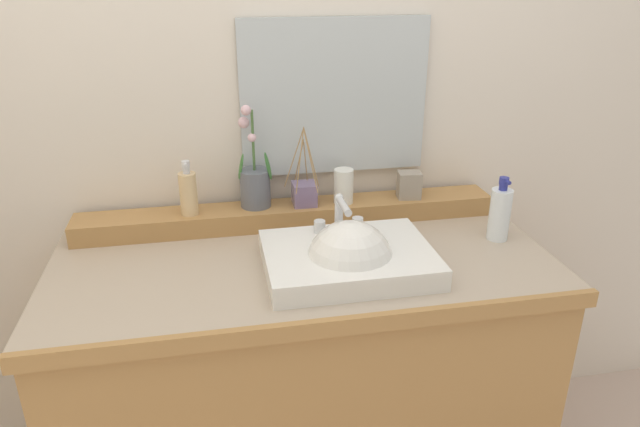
{
  "coord_description": "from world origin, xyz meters",
  "views": [
    {
      "loc": [
        -0.23,
        -1.42,
        1.61
      ],
      "look_at": [
        0.04,
        -0.03,
        1.01
      ],
      "focal_mm": 32.34,
      "sensor_mm": 36.0,
      "label": 1
    }
  ],
  "objects_px": {
    "tumbler_cup": "(344,186)",
    "trinket_box": "(409,185)",
    "lotion_bottle": "(500,213)",
    "soap_dispenser": "(188,192)",
    "potted_plant": "(255,182)",
    "sink_basin": "(349,261)",
    "reed_diffuser": "(304,193)"
  },
  "relations": [
    {
      "from": "reed_diffuser",
      "to": "lotion_bottle",
      "type": "distance_m",
      "value": 0.59
    },
    {
      "from": "tumbler_cup",
      "to": "lotion_bottle",
      "type": "relative_size",
      "value": 0.57
    },
    {
      "from": "potted_plant",
      "to": "tumbler_cup",
      "type": "xyz_separation_m",
      "value": [
        0.28,
        -0.03,
        -0.03
      ]
    },
    {
      "from": "tumbler_cup",
      "to": "soap_dispenser",
      "type": "bearing_deg",
      "value": -179.65
    },
    {
      "from": "potted_plant",
      "to": "reed_diffuser",
      "type": "distance_m",
      "value": 0.16
    },
    {
      "from": "soap_dispenser",
      "to": "tumbler_cup",
      "type": "height_order",
      "value": "soap_dispenser"
    },
    {
      "from": "potted_plant",
      "to": "soap_dispenser",
      "type": "relative_size",
      "value": 1.9
    },
    {
      "from": "reed_diffuser",
      "to": "lotion_bottle",
      "type": "height_order",
      "value": "reed_diffuser"
    },
    {
      "from": "reed_diffuser",
      "to": "trinket_box",
      "type": "distance_m",
      "value": 0.34
    },
    {
      "from": "sink_basin",
      "to": "lotion_bottle",
      "type": "distance_m",
      "value": 0.5
    },
    {
      "from": "soap_dispenser",
      "to": "trinket_box",
      "type": "distance_m",
      "value": 0.69
    },
    {
      "from": "tumbler_cup",
      "to": "reed_diffuser",
      "type": "xyz_separation_m",
      "value": [
        -0.12,
        0.01,
        -0.02
      ]
    },
    {
      "from": "tumbler_cup",
      "to": "sink_basin",
      "type": "bearing_deg",
      "value": -100.52
    },
    {
      "from": "potted_plant",
      "to": "lotion_bottle",
      "type": "relative_size",
      "value": 1.64
    },
    {
      "from": "sink_basin",
      "to": "trinket_box",
      "type": "distance_m",
      "value": 0.44
    },
    {
      "from": "lotion_bottle",
      "to": "tumbler_cup",
      "type": "bearing_deg",
      "value": 152.6
    },
    {
      "from": "tumbler_cup",
      "to": "lotion_bottle",
      "type": "distance_m",
      "value": 0.48
    },
    {
      "from": "soap_dispenser",
      "to": "lotion_bottle",
      "type": "xyz_separation_m",
      "value": [
        0.9,
        -0.22,
        -0.05
      ]
    },
    {
      "from": "sink_basin",
      "to": "soap_dispenser",
      "type": "relative_size",
      "value": 2.66
    },
    {
      "from": "potted_plant",
      "to": "tumbler_cup",
      "type": "distance_m",
      "value": 0.28
    },
    {
      "from": "potted_plant",
      "to": "trinket_box",
      "type": "height_order",
      "value": "potted_plant"
    },
    {
      "from": "soap_dispenser",
      "to": "reed_diffuser",
      "type": "height_order",
      "value": "reed_diffuser"
    },
    {
      "from": "sink_basin",
      "to": "tumbler_cup",
      "type": "bearing_deg",
      "value": 79.48
    },
    {
      "from": "soap_dispenser",
      "to": "trinket_box",
      "type": "bearing_deg",
      "value": 0.3
    },
    {
      "from": "tumbler_cup",
      "to": "lotion_bottle",
      "type": "bearing_deg",
      "value": -27.4
    },
    {
      "from": "sink_basin",
      "to": "trinket_box",
      "type": "relative_size",
      "value": 5.2
    },
    {
      "from": "soap_dispenser",
      "to": "tumbler_cup",
      "type": "xyz_separation_m",
      "value": [
        0.48,
        0.0,
        -0.01
      ]
    },
    {
      "from": "sink_basin",
      "to": "soap_dispenser",
      "type": "xyz_separation_m",
      "value": [
        -0.41,
        0.33,
        0.11
      ]
    },
    {
      "from": "sink_basin",
      "to": "potted_plant",
      "type": "distance_m",
      "value": 0.43
    },
    {
      "from": "potted_plant",
      "to": "soap_dispenser",
      "type": "distance_m",
      "value": 0.2
    },
    {
      "from": "potted_plant",
      "to": "lotion_bottle",
      "type": "bearing_deg",
      "value": -19.29
    },
    {
      "from": "tumbler_cup",
      "to": "trinket_box",
      "type": "relative_size",
      "value": 1.28
    }
  ]
}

